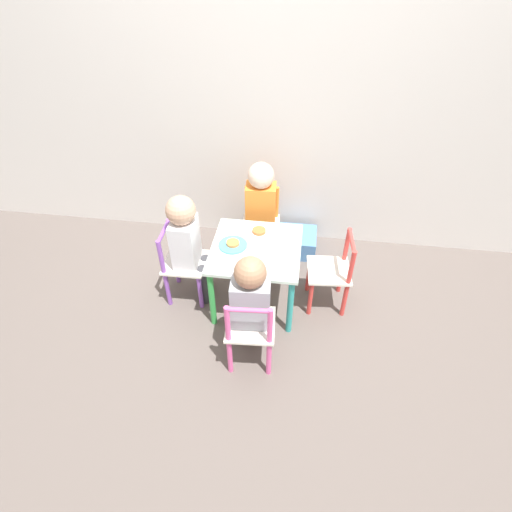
# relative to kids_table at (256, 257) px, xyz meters

# --- Properties ---
(ground_plane) EXTENTS (6.00, 6.00, 0.00)m
(ground_plane) POSITION_rel_kids_table_xyz_m (0.00, 0.00, -0.37)
(ground_plane) COLOR #5B514C
(house_wall) EXTENTS (6.00, 0.06, 2.60)m
(house_wall) POSITION_rel_kids_table_xyz_m (0.00, 0.76, 0.93)
(house_wall) COLOR silver
(house_wall) RESTS_ON ground_plane
(kids_table) EXTENTS (0.53, 0.53, 0.45)m
(kids_table) POSITION_rel_kids_table_xyz_m (0.00, 0.00, 0.00)
(kids_table) COLOR silver
(kids_table) RESTS_ON ground_plane
(chair_purple) EXTENTS (0.27, 0.27, 0.53)m
(chair_purple) POSITION_rel_kids_table_xyz_m (-0.47, -0.01, -0.11)
(chair_purple) COLOR silver
(chair_purple) RESTS_ON ground_plane
(chair_orange) EXTENTS (0.28, 0.28, 0.53)m
(chair_orange) POSITION_rel_kids_table_xyz_m (-0.03, 0.47, -0.11)
(chair_orange) COLOR silver
(chair_orange) RESTS_ON ground_plane
(chair_pink) EXTENTS (0.28, 0.28, 0.53)m
(chair_pink) POSITION_rel_kids_table_xyz_m (0.03, -0.47, -0.11)
(chair_pink) COLOR silver
(chair_pink) RESTS_ON ground_plane
(chair_red) EXTENTS (0.28, 0.28, 0.53)m
(chair_red) POSITION_rel_kids_table_xyz_m (0.47, 0.04, -0.11)
(chair_red) COLOR silver
(chair_red) RESTS_ON ground_plane
(child_left) EXTENTS (0.22, 0.20, 0.77)m
(child_left) POSITION_rel_kids_table_xyz_m (-0.41, -0.01, 0.09)
(child_left) COLOR #38383D
(child_left) RESTS_ON ground_plane
(child_back) EXTENTS (0.21, 0.22, 0.77)m
(child_back) POSITION_rel_kids_table_xyz_m (-0.03, 0.41, 0.10)
(child_back) COLOR #7A6B5B
(child_back) RESTS_ON ground_plane
(child_front) EXTENTS (0.21, 0.22, 0.73)m
(child_front) POSITION_rel_kids_table_xyz_m (0.03, -0.41, 0.06)
(child_front) COLOR #7A6B5B
(child_front) RESTS_ON ground_plane
(plate_left) EXTENTS (0.17, 0.17, 0.03)m
(plate_left) POSITION_rel_kids_table_xyz_m (-0.14, 0.00, 0.08)
(plate_left) COLOR #4C9EE0
(plate_left) RESTS_ON kids_table
(plate_back) EXTENTS (0.19, 0.19, 0.03)m
(plate_back) POSITION_rel_kids_table_xyz_m (0.00, 0.14, 0.08)
(plate_back) COLOR white
(plate_back) RESTS_ON kids_table
(storage_bin) EXTENTS (0.29, 0.27, 0.15)m
(storage_bin) POSITION_rel_kids_table_xyz_m (0.23, 0.55, -0.30)
(storage_bin) COLOR #4C7FB7
(storage_bin) RESTS_ON ground_plane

